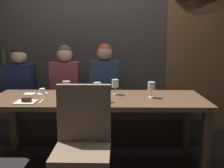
{
  "coord_description": "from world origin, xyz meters",
  "views": [
    {
      "loc": [
        0.19,
        -2.81,
        1.36
      ],
      "look_at": [
        0.14,
        0.23,
        0.84
      ],
      "focal_mm": 44.37,
      "sensor_mm": 36.0,
      "label": 1
    }
  ],
  "objects": [
    {
      "name": "wine_glass_far_right",
      "position": [
        -0.33,
        0.03,
        0.85
      ],
      "size": [
        0.08,
        0.08,
        0.16
      ],
      "color": "silver",
      "rests_on": "dining_table"
    },
    {
      "name": "diner_far_end",
      "position": [
        0.04,
        0.71,
        0.84
      ],
      "size": [
        0.36,
        0.24,
        0.83
      ],
      "color": "navy",
      "rests_on": "banquette_bench"
    },
    {
      "name": "espresso_cup",
      "position": [
        -0.62,
        0.14,
        0.77
      ],
      "size": [
        0.12,
        0.12,
        0.06
      ],
      "color": "white",
      "rests_on": "dining_table"
    },
    {
      "name": "wine_glass_near_right",
      "position": [
        0.18,
        0.15,
        0.85
      ],
      "size": [
        0.08,
        0.08,
        0.16
      ],
      "color": "silver",
      "rests_on": "dining_table"
    },
    {
      "name": "folded_napkin",
      "position": [
        -0.76,
        0.14,
        0.74
      ],
      "size": [
        0.12,
        0.11,
        0.01
      ],
      "primitive_type": "cube",
      "rotation": [
        0.0,
        0.0,
        -0.07
      ],
      "color": "silver",
      "rests_on": "dining_table"
    },
    {
      "name": "dining_table",
      "position": [
        0.0,
        0.0,
        0.65
      ],
      "size": [
        2.2,
        0.84,
        0.74
      ],
      "color": "#493422",
      "rests_on": "ground"
    },
    {
      "name": "wine_glass_center_front",
      "position": [
        0.55,
        -0.01,
        0.86
      ],
      "size": [
        0.08,
        0.08,
        0.16
      ],
      "color": "silver",
      "rests_on": "dining_table"
    },
    {
      "name": "chair_near_side",
      "position": [
        -0.07,
        -0.72,
        0.56
      ],
      "size": [
        0.44,
        0.44,
        0.98
      ],
      "color": "brown",
      "rests_on": "ground"
    },
    {
      "name": "wine_bottle_pale_label",
      "position": [
        -1.4,
        1.06,
        1.07
      ],
      "size": [
        0.08,
        0.08,
        0.33
      ],
      "color": "#384728",
      "rests_on": "back_counter"
    },
    {
      "name": "ground",
      "position": [
        0.0,
        0.0,
        0.0
      ],
      "size": [
        9.0,
        9.0,
        0.0
      ],
      "primitive_type": "plane",
      "color": "black"
    },
    {
      "name": "arched_door",
      "position": [
        1.35,
        1.15,
        1.36
      ],
      "size": [
        0.9,
        0.05,
        2.55
      ],
      "color": "brown",
      "rests_on": "ground"
    },
    {
      "name": "wine_glass_far_left",
      "position": [
        -0.0,
        -0.05,
        0.86
      ],
      "size": [
        0.08,
        0.08,
        0.16
      ],
      "color": "silver",
      "rests_on": "dining_table"
    },
    {
      "name": "back_wall_tiled",
      "position": [
        0.0,
        1.22,
        1.5
      ],
      "size": [
        6.0,
        0.12,
        3.0
      ],
      "primitive_type": "cube",
      "color": "#423D38",
      "rests_on": "ground"
    },
    {
      "name": "wine_glass_end_left",
      "position": [
        0.07,
        -0.19,
        0.86
      ],
      "size": [
        0.08,
        0.08,
        0.16
      ],
      "color": "silver",
      "rests_on": "dining_table"
    },
    {
      "name": "diner_bearded",
      "position": [
        -0.47,
        0.73,
        0.83
      ],
      "size": [
        0.36,
        0.24,
        0.81
      ],
      "color": "brown",
      "rests_on": "banquette_bench"
    },
    {
      "name": "banquette_bench",
      "position": [
        0.0,
        0.7,
        0.23
      ],
      "size": [
        2.5,
        0.44,
        0.45
      ],
      "color": "#312A23",
      "rests_on": "ground"
    },
    {
      "name": "fork_on_table",
      "position": [
        -0.53,
        -0.21,
        0.74
      ],
      "size": [
        0.02,
        0.17,
        0.01
      ],
      "primitive_type": "cube",
      "rotation": [
        0.0,
        0.0,
        0.02
      ],
      "color": "silver",
      "rests_on": "dining_table"
    },
    {
      "name": "dessert_plate",
      "position": [
        -0.67,
        -0.25,
        0.75
      ],
      "size": [
        0.19,
        0.19,
        0.05
      ],
      "color": "white",
      "rests_on": "dining_table"
    },
    {
      "name": "diner_redhead",
      "position": [
        -1.04,
        0.68,
        0.82
      ],
      "size": [
        0.36,
        0.24,
        0.79
      ],
      "color": "#192342",
      "rests_on": "banquette_bench"
    }
  ]
}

